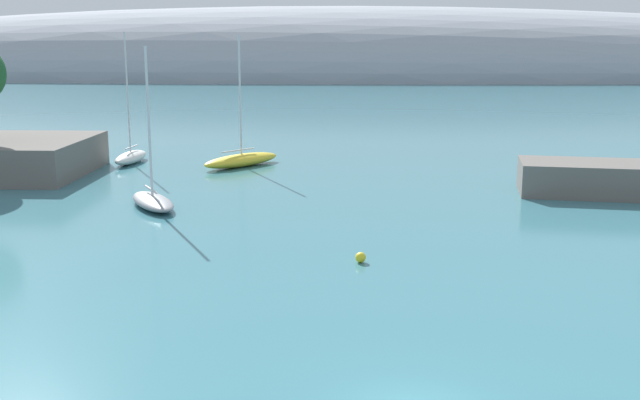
% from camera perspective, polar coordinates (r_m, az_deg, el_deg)
% --- Properties ---
extents(distant_ridge, '(372.07, 69.10, 38.59)m').
position_cam_1_polar(distant_ridge, '(210.75, 0.83, 9.38)').
color(distant_ridge, '#999EA8').
rests_on(distant_ridge, ground).
extents(sailboat_yellow_near_shore, '(6.58, 7.11, 10.59)m').
position_cam_1_polar(sailboat_yellow_near_shore, '(61.99, -6.03, 3.13)').
color(sailboat_yellow_near_shore, yellow).
rests_on(sailboat_yellow_near_shore, water).
extents(sailboat_grey_mid_mooring, '(4.72, 6.18, 9.91)m').
position_cam_1_polar(sailboat_grey_mid_mooring, '(47.63, -12.70, 0.03)').
color(sailboat_grey_mid_mooring, gray).
rests_on(sailboat_grey_mid_mooring, water).
extents(sailboat_white_outer_mooring, '(2.21, 5.78, 10.92)m').
position_cam_1_polar(sailboat_white_outer_mooring, '(65.27, -14.28, 3.27)').
color(sailboat_white_outer_mooring, white).
rests_on(sailboat_white_outer_mooring, water).
extents(mooring_buoy_yellow, '(0.50, 0.50, 0.50)m').
position_cam_1_polar(mooring_buoy_yellow, '(35.17, 3.13, -4.41)').
color(mooring_buoy_yellow, yellow).
rests_on(mooring_buoy_yellow, water).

